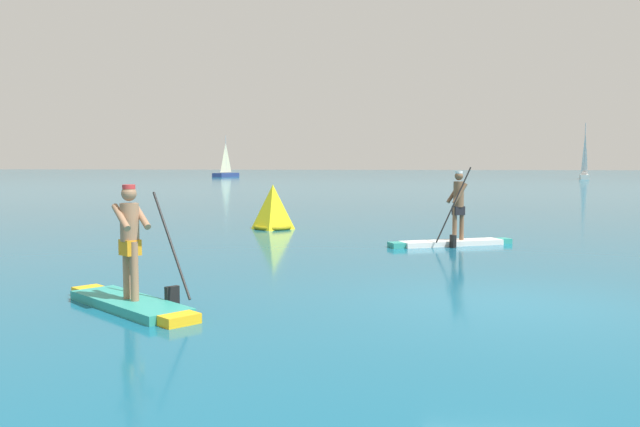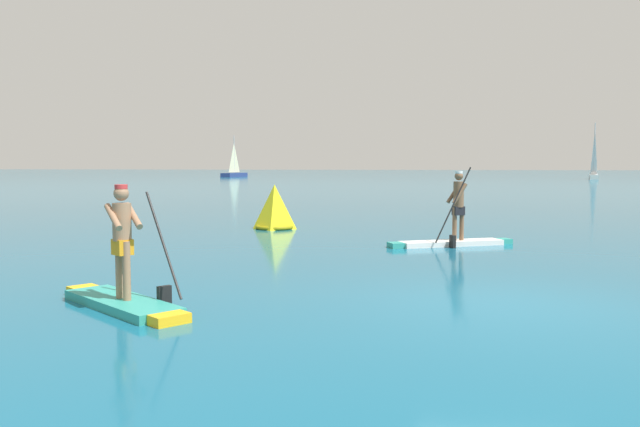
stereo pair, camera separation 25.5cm
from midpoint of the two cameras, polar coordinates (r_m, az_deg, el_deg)
ground at (r=10.02m, az=15.64°, el=-7.56°), size 440.00×440.00×0.00m
paddleboarder_near_left at (r=9.67m, az=-16.91°, el=-5.98°), size 2.61×2.10×1.76m
paddleboarder_mid_center at (r=16.67m, az=11.09°, el=-1.43°), size 3.13×1.81×1.98m
race_marker_buoy at (r=20.58m, az=-4.48°, el=0.39°), size 1.21×1.21×1.40m
sailboat_left_horizon at (r=104.60m, az=-8.27°, el=3.58°), size 2.57×6.58×6.54m
sailboat_right_horizon at (r=94.70m, az=21.98°, el=3.47°), size 1.86×4.74×7.53m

